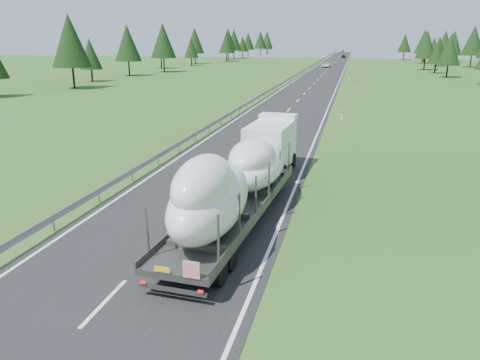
% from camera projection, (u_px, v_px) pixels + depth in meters
% --- Properties ---
extents(ground, '(400.00, 400.00, 0.00)m').
position_uv_depth(ground, '(193.00, 210.00, 23.84)').
color(ground, '#294F1A').
rests_on(ground, ground).
extents(road_surface, '(10.00, 400.00, 0.02)m').
position_uv_depth(road_surface, '(324.00, 74.00, 116.90)').
color(road_surface, black).
rests_on(road_surface, ground).
extents(guardrail, '(0.10, 400.00, 0.76)m').
position_uv_depth(guardrail, '(302.00, 71.00, 117.85)').
color(guardrail, slate).
rests_on(guardrail, ground).
extents(marker_posts, '(0.13, 350.08, 1.00)m').
position_uv_depth(marker_posts, '(352.00, 62.00, 166.47)').
color(marker_posts, silver).
rests_on(marker_posts, ground).
extents(highway_sign, '(0.08, 0.90, 2.60)m').
position_uv_depth(highway_sign, '(353.00, 72.00, 96.15)').
color(highway_sign, slate).
rests_on(highway_sign, ground).
extents(tree_line_left, '(15.09, 283.56, 12.53)m').
position_uv_depth(tree_line_left, '(185.00, 42.00, 142.60)').
color(tree_line_left, black).
rests_on(tree_line_left, ground).
extents(boat_truck, '(3.53, 19.12, 4.30)m').
position_uv_depth(boat_truck, '(244.00, 171.00, 22.85)').
color(boat_truck, silver).
rests_on(boat_truck, ground).
extents(distant_van, '(2.73, 5.21, 1.40)m').
position_uv_depth(distant_van, '(326.00, 65.00, 141.79)').
color(distant_van, white).
rests_on(distant_van, ground).
extents(distant_car_dark, '(2.16, 4.64, 1.54)m').
position_uv_depth(distant_car_dark, '(343.00, 56.00, 212.14)').
color(distant_car_dark, black).
rests_on(distant_car_dark, ground).
extents(distant_car_blue, '(1.61, 4.49, 1.47)m').
position_uv_depth(distant_car_blue, '(343.00, 51.00, 292.86)').
color(distant_car_blue, '#182945').
rests_on(distant_car_blue, ground).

